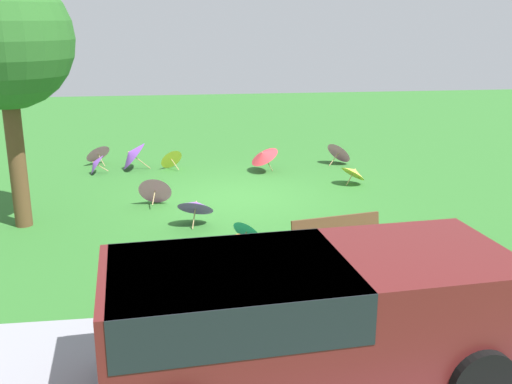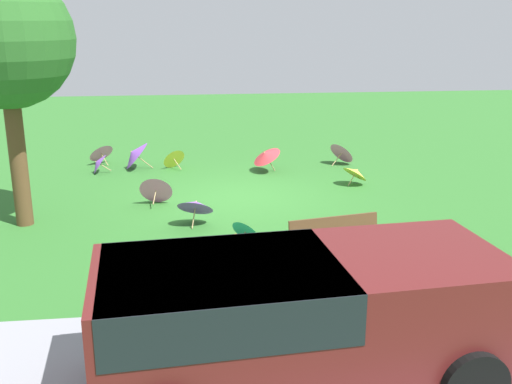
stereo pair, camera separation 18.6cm
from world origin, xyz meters
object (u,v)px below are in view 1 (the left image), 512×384
parasol_red_1 (263,155)px  parasol_purple_1 (196,205)px  van_dark (296,312)px  parasol_yellow_1 (171,158)px  park_bench (332,238)px  parasol_orange_0 (250,250)px  parasol_pink_3 (155,189)px  parasol_purple_2 (131,154)px  parasol_purple_0 (95,163)px  parasol_teal_1 (248,230)px  parasol_pink_1 (97,152)px  shade_tree (3,42)px  parasol_yellow_0 (354,172)px  parasol_pink_4 (340,151)px

parasol_red_1 → parasol_purple_1: size_ratio=1.12×
van_dark → parasol_yellow_1: (1.44, -10.60, -0.61)m
park_bench → parasol_purple_1: (2.24, -2.36, -0.05)m
parasol_orange_0 → parasol_pink_3: bearing=-67.4°
parasol_pink_3 → parasol_purple_2: 3.46m
parasol_purple_0 → parasol_orange_0: (-3.37, 7.03, 0.09)m
park_bench → parasol_yellow_1: (2.76, -7.24, -0.16)m
van_dark → parasol_teal_1: bearing=-90.1°
parasol_pink_3 → parasol_teal_1: bearing=123.3°
parasol_yellow_1 → parasol_teal_1: bearing=103.5°
parasol_pink_1 → parasol_orange_0: bearing=112.9°
parasol_purple_1 → parasol_yellow_1: bearing=-83.9°
parasol_teal_1 → shade_tree: bearing=-19.9°
parasol_pink_1 → parasol_orange_0: 8.82m
parasol_yellow_0 → parasol_teal_1: (3.17, 3.75, -0.07)m
park_bench → parasol_purple_0: bearing=-55.3°
parasol_yellow_1 → parasol_purple_1: parasol_purple_1 is taller
parasol_yellow_1 → shade_tree: bearing=56.2°
parasol_pink_1 → parasol_teal_1: (-3.55, 6.84, -0.09)m
shade_tree → parasol_teal_1: bearing=160.1°
shade_tree → parasol_yellow_1: (-2.98, -4.45, -3.36)m
parasol_red_1 → parasol_orange_0: parasol_red_1 is taller
parasol_yellow_0 → parasol_red_1: 2.61m
parasol_pink_3 → parasol_yellow_0: bearing=-168.3°
parasol_purple_1 → parasol_pink_3: bearing=-61.0°
parasol_purple_2 → parasol_red_1: bearing=167.4°
park_bench → parasol_purple_2: (3.84, -7.28, -0.03)m
parasol_yellow_1 → parasol_purple_2: size_ratio=0.82×
parasol_red_1 → parasol_teal_1: (1.07, 5.29, -0.23)m
parasol_teal_1 → parasol_purple_2: (2.53, -6.10, 0.17)m
park_bench → parasol_purple_2: bearing=-62.2°
shade_tree → van_dark: bearing=125.7°
van_dark → parasol_orange_0: size_ratio=5.06×
park_bench → parasol_pink_1: park_bench is taller
parasol_yellow_0 → parasol_purple_0: 6.95m
parasol_yellow_1 → parasol_purple_1: 4.90m
parasol_pink_3 → parasol_purple_2: bearing=-77.5°
parasol_red_1 → park_bench: bearing=92.1°
shade_tree → parasol_teal_1: size_ratio=7.18×
parasol_red_1 → parasol_purple_2: (3.60, -0.81, -0.05)m
parasol_pink_1 → parasol_pink_4: parasol_pink_4 is taller
van_dark → parasol_pink_1: 11.93m
van_dark → parasol_orange_0: 3.30m
parasol_pink_1 → parasol_yellow_0: (-6.73, 3.09, -0.02)m
van_dark → parasol_yellow_0: van_dark is taller
van_dark → parasol_purple_1: van_dark is taller
parasol_pink_4 → park_bench: bearing=73.5°
parasol_pink_1 → parasol_orange_0: (-3.44, 8.12, 0.02)m
parasol_pink_3 → parasol_red_1: bearing=-138.0°
parasol_yellow_0 → parasol_orange_0: size_ratio=0.90×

